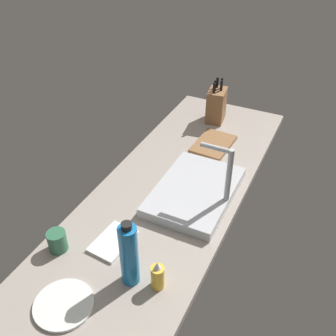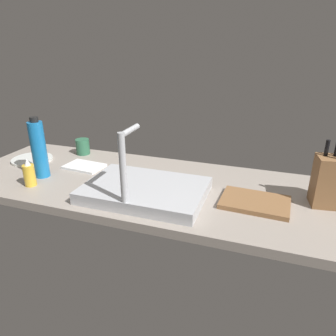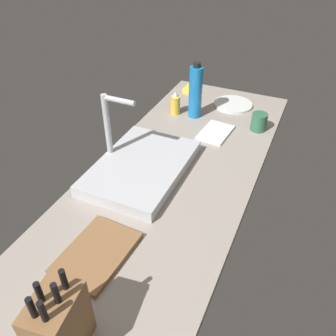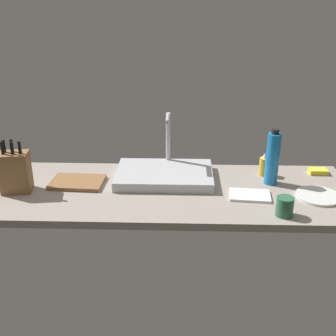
% 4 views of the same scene
% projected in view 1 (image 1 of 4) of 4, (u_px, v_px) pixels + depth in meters
% --- Properties ---
extents(countertop_slab, '(1.80, 0.63, 0.04)m').
position_uv_depth(countertop_slab, '(172.00, 191.00, 1.80)').
color(countertop_slab, gray).
rests_on(countertop_slab, ground).
extents(sink_basin, '(0.47, 0.32, 0.05)m').
position_uv_depth(sink_basin, '(195.00, 191.00, 1.73)').
color(sink_basin, '#B7BABF').
rests_on(sink_basin, countertop_slab).
extents(faucet, '(0.06, 0.14, 0.30)m').
position_uv_depth(faucet, '(225.00, 175.00, 1.58)').
color(faucet, '#B7BABF').
rests_on(faucet, countertop_slab).
extents(knife_block, '(0.14, 0.11, 0.25)m').
position_uv_depth(knife_block, '(216.00, 105.00, 2.23)').
color(knife_block, brown).
rests_on(knife_block, countertop_slab).
extents(cutting_board, '(0.26, 0.19, 0.02)m').
position_uv_depth(cutting_board, '(213.00, 144.00, 2.06)').
color(cutting_board, brown).
rests_on(cutting_board, countertop_slab).
extents(soap_bottle, '(0.05, 0.05, 0.12)m').
position_uv_depth(soap_bottle, '(158.00, 276.00, 1.33)').
color(soap_bottle, gold).
rests_on(soap_bottle, countertop_slab).
extents(water_bottle, '(0.06, 0.06, 0.27)m').
position_uv_depth(water_bottle, '(129.00, 255.00, 1.30)').
color(water_bottle, '#1970B7').
rests_on(water_bottle, countertop_slab).
extents(dinner_plate, '(0.20, 0.20, 0.01)m').
position_uv_depth(dinner_plate, '(64.00, 305.00, 1.29)').
color(dinner_plate, silver).
rests_on(dinner_plate, countertop_slab).
extents(dish_towel, '(0.19, 0.14, 0.01)m').
position_uv_depth(dish_towel, '(113.00, 241.00, 1.51)').
color(dish_towel, white).
rests_on(dish_towel, countertop_slab).
extents(coffee_mug, '(0.07, 0.07, 0.08)m').
position_uv_depth(coffee_mug, '(57.00, 241.00, 1.47)').
color(coffee_mug, '#2D6647').
rests_on(coffee_mug, countertop_slab).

